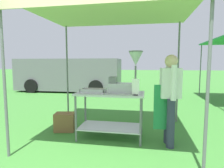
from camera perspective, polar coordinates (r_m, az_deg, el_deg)
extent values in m
plane|color=#3D7F33|center=(8.35, 4.71, -3.90)|extent=(70.00, 70.00, 0.00)
cylinder|color=slate|center=(3.31, -29.60, 1.27)|extent=(0.04, 0.04, 2.44)
cylinder|color=slate|center=(2.65, 26.88, 0.39)|extent=(0.04, 0.04, 2.44)
cylinder|color=slate|center=(5.32, -13.26, 3.46)|extent=(0.04, 0.04, 2.44)
cylinder|color=slate|center=(4.93, 19.16, 3.09)|extent=(0.04, 0.04, 2.44)
cube|color=#CCB78E|center=(3.89, -0.14, 21.21)|extent=(3.08, 2.54, 0.05)
cube|color=#B7B7BC|center=(3.66, -0.56, -2.85)|extent=(1.30, 0.67, 0.04)
cube|color=#B7B7BC|center=(3.82, -0.55, -12.71)|extent=(1.19, 0.62, 0.02)
cylinder|color=slate|center=(3.65, -10.82, -10.24)|extent=(0.04, 0.04, 0.87)
cylinder|color=slate|center=(3.42, 8.59, -11.32)|extent=(0.04, 0.04, 0.87)
cylinder|color=slate|center=(4.17, -7.97, -8.11)|extent=(0.04, 0.04, 0.87)
cylinder|color=slate|center=(3.97, 8.84, -8.86)|extent=(0.04, 0.04, 0.87)
cube|color=#B7B7BC|center=(3.69, -5.59, -2.42)|extent=(0.46, 0.27, 0.01)
cube|color=#B7B7BC|center=(3.56, -6.16, -2.15)|extent=(0.46, 0.01, 0.06)
cube|color=#B7B7BC|center=(3.81, -5.07, -1.60)|extent=(0.46, 0.01, 0.06)
cube|color=#B7B7BC|center=(3.75, -8.90, -1.77)|extent=(0.01, 0.27, 0.06)
cube|color=#B7B7BC|center=(3.63, -2.18, -1.97)|extent=(0.01, 0.27, 0.06)
torus|color=gold|center=(3.68, -2.88, -2.13)|extent=(0.12, 0.12, 0.03)
torus|color=gold|center=(3.74, -6.56, -2.02)|extent=(0.11, 0.11, 0.03)
torus|color=gold|center=(3.75, -7.76, -2.01)|extent=(0.09, 0.09, 0.03)
torus|color=gold|center=(3.72, -4.56, -2.04)|extent=(0.11, 0.11, 0.03)
torus|color=gold|center=(3.64, -7.25, -2.27)|extent=(0.12, 0.12, 0.03)
torus|color=gold|center=(3.58, -3.57, -2.36)|extent=(0.11, 0.11, 0.03)
torus|color=gold|center=(3.68, -8.24, -2.18)|extent=(0.12, 0.12, 0.03)
torus|color=gold|center=(3.64, -5.08, -2.23)|extent=(0.11, 0.11, 0.03)
cube|color=#B7B7BC|center=(3.67, 3.58, -1.13)|extent=(0.56, 0.28, 0.18)
cube|color=slate|center=(3.68, 0.35, 1.26)|extent=(0.14, 0.22, 0.12)
cylinder|color=slate|center=(3.63, 7.07, 2.84)|extent=(0.04, 0.04, 0.34)
cone|color=#B7B7BC|center=(3.62, 7.13, 7.47)|extent=(0.25, 0.25, 0.25)
cylinder|color=slate|center=(3.63, 7.16, 9.65)|extent=(0.27, 0.27, 0.02)
cube|color=black|center=(3.37, 7.07, -3.24)|extent=(0.08, 0.05, 0.02)
cube|color=white|center=(3.35, 7.11, -0.78)|extent=(0.13, 0.02, 0.28)
cylinder|color=#2D3347|center=(3.49, 17.18, -11.24)|extent=(0.14, 0.14, 0.86)
cylinder|color=#2D3347|center=(3.68, 16.47, -10.32)|extent=(0.14, 0.14, 0.86)
cube|color=silver|center=(3.45, 17.17, 0.27)|extent=(0.36, 0.26, 0.52)
cube|color=#237F47|center=(3.49, 15.01, -6.76)|extent=(0.32, 0.05, 0.80)
cylinder|color=silver|center=(3.23, 18.06, 0.33)|extent=(0.10, 0.10, 0.58)
cylinder|color=silver|center=(3.66, 16.41, 1.03)|extent=(0.10, 0.10, 0.58)
sphere|color=#DBB28E|center=(3.43, 17.37, 6.59)|extent=(0.22, 0.22, 0.22)
cube|color=brown|center=(4.33, -13.94, -10.98)|extent=(0.47, 0.37, 0.39)
cube|color=slate|center=(10.36, -12.55, 2.89)|extent=(5.36, 2.05, 1.60)
cube|color=#1E2833|center=(9.79, -1.18, 5.19)|extent=(0.15, 1.62, 0.70)
cylinder|color=black|center=(10.84, -2.54, 0.25)|extent=(0.69, 0.26, 0.68)
cylinder|color=black|center=(9.03, -4.83, -0.95)|extent=(0.69, 0.26, 0.68)
cylinder|color=black|center=(11.93, -18.26, 0.49)|extent=(0.69, 0.26, 0.68)
cylinder|color=black|center=(10.31, -22.93, -0.54)|extent=(0.69, 0.26, 0.68)
cylinder|color=slate|center=(9.47, 24.96, 3.67)|extent=(0.04, 0.04, 2.28)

